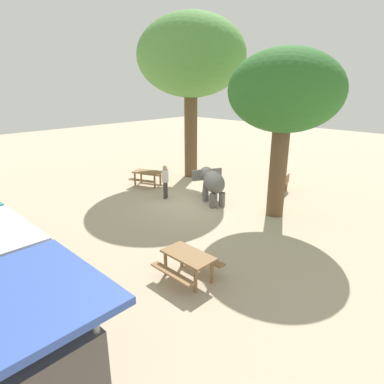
# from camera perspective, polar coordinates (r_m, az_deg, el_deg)

# --- Properties ---
(ground_plane) EXTENTS (60.00, 60.00, 0.00)m
(ground_plane) POSITION_cam_1_polar(r_m,az_deg,el_deg) (15.14, 1.48, -1.99)
(ground_plane) COLOR #BAA88C
(elephant) EXTENTS (2.14, 1.84, 1.52)m
(elephant) POSITION_cam_1_polar(r_m,az_deg,el_deg) (15.03, 3.51, 1.74)
(elephant) COLOR slate
(elephant) RESTS_ON ground_plane
(person_handler) EXTENTS (0.32, 0.47, 1.62)m
(person_handler) POSITION_cam_1_polar(r_m,az_deg,el_deg) (15.58, -4.69, 2.21)
(person_handler) COLOR #3F3833
(person_handler) RESTS_ON ground_plane
(shade_tree_main) EXTENTS (4.42, 4.05, 6.58)m
(shade_tree_main) POSITION_cam_1_polar(r_m,az_deg,el_deg) (13.33, 15.81, 16.20)
(shade_tree_main) COLOR brown
(shade_tree_main) RESTS_ON ground_plane
(shade_tree_secondary) EXTENTS (6.10, 5.59, 8.84)m
(shade_tree_secondary) POSITION_cam_1_polar(r_m,az_deg,el_deg) (18.98, -0.22, 22.41)
(shade_tree_secondary) COLOR brown
(shade_tree_secondary) RESTS_ON ground_plane
(wooden_bench) EXTENTS (0.72, 1.46, 0.88)m
(wooden_bench) POSITION_cam_1_polar(r_m,az_deg,el_deg) (17.06, 15.52, 1.36)
(wooden_bench) COLOR olive
(wooden_bench) RESTS_ON ground_plane
(picnic_table_near) EXTENTS (1.53, 1.51, 0.78)m
(picnic_table_near) POSITION_cam_1_polar(r_m,az_deg,el_deg) (9.33, -0.68, -11.79)
(picnic_table_near) COLOR olive
(picnic_table_near) RESTS_ON ground_plane
(picnic_table_far) EXTENTS (1.94, 1.92, 0.78)m
(picnic_table_far) POSITION_cam_1_polar(r_m,az_deg,el_deg) (17.81, -7.76, 2.97)
(picnic_table_far) COLOR olive
(picnic_table_far) RESTS_ON ground_plane
(market_stall_blue) EXTENTS (2.50, 2.50, 2.52)m
(market_stall_blue) POSITION_cam_1_polar(r_m,az_deg,el_deg) (6.12, -27.60, -26.67)
(market_stall_blue) COLOR #59514C
(market_stall_blue) RESTS_ON ground_plane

